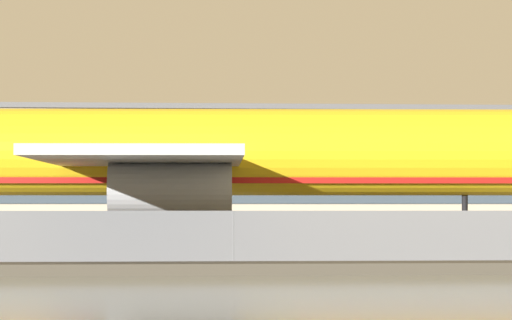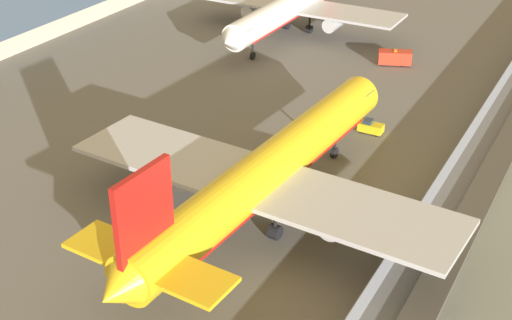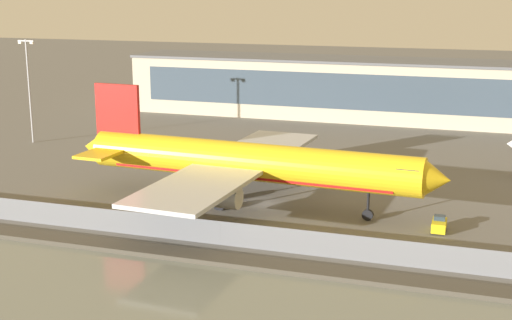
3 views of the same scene
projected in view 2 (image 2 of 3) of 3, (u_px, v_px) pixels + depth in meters
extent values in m
plane|color=#66635E|center=(262.00, 206.00, 77.59)|extent=(500.00, 500.00, 0.00)
cube|color=#474238|center=(448.00, 259.00, 68.84)|extent=(320.00, 3.00, 0.50)
cube|color=slate|center=(405.00, 236.00, 70.20)|extent=(280.00, 0.08, 2.72)
cylinder|color=slate|center=(405.00, 236.00, 70.20)|extent=(0.10, 0.10, 2.72)
cylinder|color=yellow|center=(270.00, 168.00, 72.98)|extent=(44.05, 7.43, 4.84)
cone|color=yellow|center=(365.00, 91.00, 90.21)|extent=(3.41, 4.78, 4.60)
cone|color=yellow|center=(116.00, 291.00, 55.75)|extent=(3.40, 4.53, 4.35)
cube|color=#232D3D|center=(354.00, 95.00, 87.64)|extent=(2.90, 4.26, 1.45)
cube|color=red|center=(270.00, 179.00, 73.63)|extent=(37.43, 6.08, 0.87)
cube|color=#B7BABF|center=(175.00, 155.00, 76.55)|extent=(10.88, 21.58, 0.48)
cube|color=#B7BABF|center=(353.00, 212.00, 66.75)|extent=(10.88, 21.58, 0.48)
cylinder|color=#B7BABF|center=(196.00, 167.00, 77.50)|extent=(6.29, 3.02, 2.66)
cylinder|color=#B7BABF|center=(342.00, 215.00, 69.27)|extent=(6.29, 3.02, 2.66)
cube|color=red|center=(144.00, 216.00, 56.34)|extent=(6.60, 0.97, 8.23)
cube|color=yellow|center=(113.00, 247.00, 60.31)|extent=(4.83, 7.96, 0.39)
cube|color=yellow|center=(186.00, 277.00, 56.72)|extent=(4.83, 7.96, 0.39)
cylinder|color=black|center=(335.00, 142.00, 86.21)|extent=(0.34, 0.34, 2.83)
cylinder|color=black|center=(334.00, 153.00, 86.90)|extent=(1.38, 0.61, 1.35)
cylinder|color=black|center=(233.00, 206.00, 73.75)|extent=(0.39, 0.39, 2.83)
cylinder|color=black|center=(233.00, 217.00, 74.43)|extent=(1.62, 1.18, 1.56)
cylinder|color=black|center=(275.00, 220.00, 71.38)|extent=(0.39, 0.39, 2.83)
cylinder|color=black|center=(275.00, 232.00, 72.07)|extent=(1.62, 1.18, 1.56)
cylinder|color=white|center=(292.00, 5.00, 124.50)|extent=(39.72, 4.70, 4.37)
cone|color=white|center=(230.00, 41.00, 108.42)|extent=(2.88, 4.18, 4.16)
cube|color=#232D3D|center=(239.00, 32.00, 110.29)|extent=(2.44, 3.74, 1.31)
cube|color=red|center=(291.00, 12.00, 125.08)|extent=(33.76, 3.77, 0.79)
cube|color=#B7BABF|center=(346.00, 14.00, 122.22)|extent=(8.89, 19.12, 0.44)
cylinder|color=#B7BABF|center=(335.00, 22.00, 122.64)|extent=(5.58, 2.45, 2.41)
cylinder|color=#B7BABF|center=(254.00, 9.00, 129.47)|extent=(5.58, 2.45, 2.41)
cylinder|color=black|center=(253.00, 48.00, 115.57)|extent=(0.31, 0.31, 2.56)
cylinder|color=black|center=(253.00, 56.00, 116.18)|extent=(1.23, 0.49, 1.22)
cylinder|color=black|center=(310.00, 22.00, 127.32)|extent=(0.35, 0.35, 2.56)
cylinder|color=black|center=(309.00, 29.00, 127.94)|extent=(1.42, 1.00, 1.41)
cylinder|color=black|center=(287.00, 18.00, 129.28)|extent=(0.35, 0.35, 2.56)
cylinder|color=black|center=(287.00, 25.00, 129.90)|extent=(1.42, 1.00, 1.41)
cube|color=yellow|center=(371.00, 128.00, 92.76)|extent=(1.61, 3.21, 1.11)
cube|color=#283847|center=(368.00, 121.00, 92.54)|extent=(1.28, 1.12, 0.50)
cylinder|color=black|center=(362.00, 131.00, 92.85)|extent=(0.22, 0.70, 0.70)
cylinder|color=black|center=(365.00, 127.00, 93.89)|extent=(0.22, 0.70, 0.70)
cylinder|color=black|center=(376.00, 134.00, 92.02)|extent=(0.22, 0.70, 0.70)
cylinder|color=black|center=(380.00, 130.00, 93.06)|extent=(0.22, 0.70, 0.70)
cube|color=red|center=(395.00, 57.00, 113.77)|extent=(3.91, 5.61, 2.07)
cube|color=#283847|center=(384.00, 54.00, 113.76)|extent=(2.28, 1.81, 0.83)
cube|color=orange|center=(396.00, 50.00, 113.22)|extent=(1.16, 0.86, 0.16)
cylinder|color=black|center=(384.00, 64.00, 113.53)|extent=(0.52, 0.86, 0.84)
cylinder|color=black|center=(384.00, 60.00, 115.15)|extent=(0.52, 0.86, 0.84)
cylinder|color=black|center=(405.00, 65.00, 113.21)|extent=(0.52, 0.86, 0.84)
cylinder|color=black|center=(404.00, 60.00, 114.83)|extent=(0.52, 0.86, 0.84)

